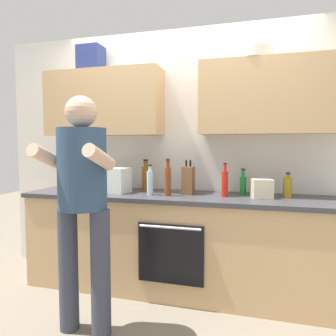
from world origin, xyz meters
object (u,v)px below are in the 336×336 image
object	(u,v)px
person_standing	(82,195)
knife_block	(188,180)
grocery_bag_produce	(117,180)
grocery_bag_rice	(262,189)
cup_stoneware	(109,185)
mixing_bowl	(71,186)
bottle_soda	(243,184)
bottle_syrup	(146,177)
bottle_vinegar	(168,180)
bottle_water	(150,182)
cup_tea	(78,188)
bottle_hotsauce	(225,183)
bottle_oil	(288,187)

from	to	relation	value
person_standing	knife_block	size ratio (longest dim) A/B	5.38
grocery_bag_produce	grocery_bag_rice	distance (m)	1.33
cup_stoneware	mixing_bowl	size ratio (longest dim) A/B	0.36
bottle_soda	bottle_syrup	distance (m)	0.95
bottle_vinegar	bottle_water	xyz separation A→B (m)	(-0.17, 0.00, -0.02)
cup_stoneware	grocery_bag_produce	distance (m)	0.25
mixing_bowl	cup_tea	bearing A→B (deg)	-45.23
bottle_hotsauce	bottle_vinegar	bearing A→B (deg)	-170.60
bottle_soda	cup_stoneware	world-z (taller)	bottle_soda
person_standing	bottle_soda	size ratio (longest dim) A/B	7.11
bottle_hotsauce	knife_block	bearing A→B (deg)	170.80
bottle_soda	bottle_syrup	size ratio (longest dim) A/B	0.77
bottle_soda	grocery_bag_rice	bearing A→B (deg)	-45.20
bottle_hotsauce	bottle_water	bearing A→B (deg)	-172.94
bottle_vinegar	grocery_bag_produce	world-z (taller)	bottle_vinegar
bottle_soda	mixing_bowl	bearing A→B (deg)	-175.07
knife_block	grocery_bag_rice	xyz separation A→B (m)	(0.65, -0.05, -0.05)
person_standing	grocery_bag_produce	distance (m)	0.80
bottle_water	cup_stoneware	world-z (taller)	bottle_water
bottle_hotsauce	grocery_bag_rice	xyz separation A→B (m)	(0.31, 0.01, -0.04)
grocery_bag_rice	person_standing	bearing A→B (deg)	-145.60
bottle_oil	bottle_water	distance (m)	1.20
bottle_oil	bottle_water	size ratio (longest dim) A/B	0.79
bottle_syrup	cup_stoneware	xyz separation A→B (m)	(-0.39, -0.03, -0.09)
cup_tea	grocery_bag_produce	world-z (taller)	grocery_bag_produce
bottle_syrup	knife_block	size ratio (longest dim) A/B	0.99
cup_tea	grocery_bag_produce	size ratio (longest dim) A/B	0.39
bottle_oil	bottle_water	bearing A→B (deg)	-171.96
bottle_vinegar	bottle_hotsauce	size ratio (longest dim) A/B	1.11
bottle_oil	mixing_bowl	size ratio (longest dim) A/B	0.87
bottle_vinegar	bottle_oil	distance (m)	1.04
bottle_vinegar	bottle_hotsauce	distance (m)	0.50
bottle_oil	cup_stoneware	size ratio (longest dim) A/B	2.42
cup_tea	bottle_water	bearing A→B (deg)	8.20
person_standing	bottle_oil	world-z (taller)	person_standing
cup_tea	knife_block	world-z (taller)	knife_block
bottle_soda	grocery_bag_produce	size ratio (longest dim) A/B	1.01
bottle_hotsauce	bottle_water	distance (m)	0.67
knife_block	bottle_oil	bearing A→B (deg)	2.03
grocery_bag_produce	bottle_syrup	bearing A→B (deg)	43.23
bottle_oil	grocery_bag_produce	bearing A→B (deg)	-175.53
cup_tea	bottle_oil	bearing A→B (deg)	8.10
grocery_bag_produce	cup_tea	bearing A→B (deg)	-156.37
knife_block	grocery_bag_rice	size ratio (longest dim) A/B	1.89
cup_stoneware	bottle_water	bearing A→B (deg)	-22.84
bottle_oil	grocery_bag_produce	xyz separation A→B (m)	(-1.54, -0.12, 0.03)
cup_tea	bottle_vinegar	bearing A→B (deg)	6.60
grocery_bag_rice	bottle_water	bearing A→B (deg)	-174.72
person_standing	grocery_bag_rice	bearing A→B (deg)	34.40
bottle_water	knife_block	xyz separation A→B (m)	(0.32, 0.14, 0.01)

